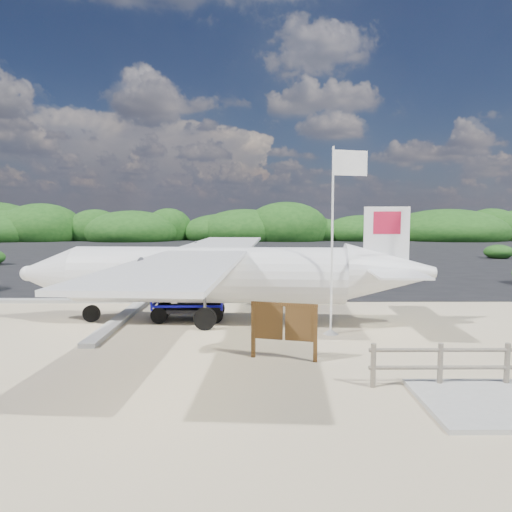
{
  "coord_description": "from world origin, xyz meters",
  "views": [
    {
      "loc": [
        0.32,
        -14.88,
        3.85
      ],
      "look_at": [
        0.46,
        5.83,
        1.98
      ],
      "focal_mm": 32.0,
      "sensor_mm": 36.0,
      "label": 1
    }
  ],
  "objects_px": {
    "flagpole": "(331,334)",
    "crew_c": "(276,289)",
    "crew_b": "(288,284)",
    "aircraft_large": "(442,267)",
    "signboard": "(284,359)",
    "crew_a": "(256,284)",
    "baggage_cart": "(189,320)"
  },
  "relations": [
    {
      "from": "crew_a",
      "to": "crew_b",
      "type": "distance_m",
      "value": 1.43
    },
    {
      "from": "flagpole",
      "to": "crew_c",
      "type": "distance_m",
      "value": 4.58
    },
    {
      "from": "crew_b",
      "to": "aircraft_large",
      "type": "xyz_separation_m",
      "value": [
        12.51,
        13.45,
        -0.79
      ]
    },
    {
      "from": "signboard",
      "to": "aircraft_large",
      "type": "bearing_deg",
      "value": 72.95
    },
    {
      "from": "flagpole",
      "to": "crew_c",
      "type": "bearing_deg",
      "value": 110.38
    },
    {
      "from": "baggage_cart",
      "to": "crew_c",
      "type": "relative_size",
      "value": 1.83
    },
    {
      "from": "crew_a",
      "to": "crew_c",
      "type": "height_order",
      "value": "crew_a"
    },
    {
      "from": "flagpole",
      "to": "aircraft_large",
      "type": "xyz_separation_m",
      "value": [
        11.54,
        19.06,
        0.0
      ]
    },
    {
      "from": "signboard",
      "to": "crew_a",
      "type": "height_order",
      "value": "crew_a"
    },
    {
      "from": "aircraft_large",
      "to": "signboard",
      "type": "bearing_deg",
      "value": 62.47
    },
    {
      "from": "flagpole",
      "to": "crew_b",
      "type": "relative_size",
      "value": 3.8
    },
    {
      "from": "baggage_cart",
      "to": "aircraft_large",
      "type": "xyz_separation_m",
      "value": [
        16.41,
        17.02,
        0.0
      ]
    },
    {
      "from": "baggage_cart",
      "to": "crew_c",
      "type": "height_order",
      "value": "crew_c"
    },
    {
      "from": "crew_a",
      "to": "crew_c",
      "type": "distance_m",
      "value": 1.59
    },
    {
      "from": "aircraft_large",
      "to": "flagpole",
      "type": "bearing_deg",
      "value": 62.71
    },
    {
      "from": "baggage_cart",
      "to": "signboard",
      "type": "relative_size",
      "value": 1.46
    },
    {
      "from": "flagpole",
      "to": "crew_c",
      "type": "xyz_separation_m",
      "value": [
        -1.57,
        4.24,
        0.76
      ]
    },
    {
      "from": "crew_c",
      "to": "aircraft_large",
      "type": "relative_size",
      "value": 0.09
    },
    {
      "from": "crew_a",
      "to": "crew_b",
      "type": "xyz_separation_m",
      "value": [
        1.43,
        0.02,
        0.0
      ]
    },
    {
      "from": "signboard",
      "to": "baggage_cart",
      "type": "bearing_deg",
      "value": 138.66
    },
    {
      "from": "baggage_cart",
      "to": "flagpole",
      "type": "xyz_separation_m",
      "value": [
        4.88,
        -2.05,
        0.0
      ]
    },
    {
      "from": "baggage_cart",
      "to": "aircraft_large",
      "type": "bearing_deg",
      "value": 45.32
    },
    {
      "from": "baggage_cart",
      "to": "flagpole",
      "type": "distance_m",
      "value": 5.29
    },
    {
      "from": "flagpole",
      "to": "signboard",
      "type": "xyz_separation_m",
      "value": [
        -1.7,
        -2.61,
        0.0
      ]
    },
    {
      "from": "crew_b",
      "to": "signboard",
      "type": "bearing_deg",
      "value": 74.12
    },
    {
      "from": "crew_c",
      "to": "baggage_cart",
      "type": "bearing_deg",
      "value": 39.25
    },
    {
      "from": "baggage_cart",
      "to": "crew_a",
      "type": "distance_m",
      "value": 4.39
    },
    {
      "from": "baggage_cart",
      "to": "signboard",
      "type": "xyz_separation_m",
      "value": [
        3.17,
        -4.66,
        0.0
      ]
    },
    {
      "from": "flagpole",
      "to": "aircraft_large",
      "type": "relative_size",
      "value": 0.34
    },
    {
      "from": "baggage_cart",
      "to": "crew_a",
      "type": "bearing_deg",
      "value": 54.43
    },
    {
      "from": "baggage_cart",
      "to": "crew_b",
      "type": "bearing_deg",
      "value": 41.71
    },
    {
      "from": "flagpole",
      "to": "signboard",
      "type": "relative_size",
      "value": 3.15
    }
  ]
}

